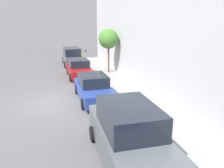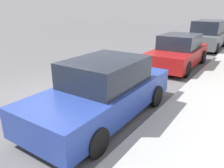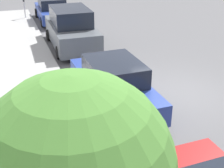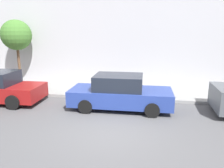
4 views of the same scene
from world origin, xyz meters
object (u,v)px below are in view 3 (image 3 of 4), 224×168
(parked_sedan_nearest, at_px, (52,10))
(parked_sedan_third, at_px, (113,84))
(parked_suv_second, at_px, (71,29))
(parking_meter_near, at_px, (24,5))

(parked_sedan_nearest, distance_m, parked_sedan_third, 12.24)
(parked_sedan_nearest, height_order, parked_sedan_third, same)
(parked_suv_second, distance_m, parking_meter_near, 7.03)
(parked_sedan_third, bearing_deg, parked_sedan_nearest, -90.39)
(parked_sedan_nearest, relative_size, parking_meter_near, 3.24)
(parked_sedan_nearest, relative_size, parked_sedan_third, 1.01)
(parked_suv_second, distance_m, parked_sedan_third, 6.36)
(parked_sedan_nearest, xyz_separation_m, parking_meter_near, (1.69, -0.95, 0.29))
(parked_sedan_nearest, bearing_deg, parked_sedan_third, 89.61)
(parked_sedan_nearest, bearing_deg, parked_suv_second, 89.63)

